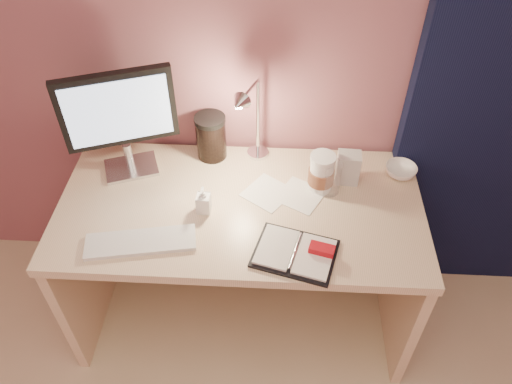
# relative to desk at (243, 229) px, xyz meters

# --- Properties ---
(room) EXTENTS (3.50, 3.50, 3.50)m
(room) POSITION_rel_desk_xyz_m (0.95, 0.24, 0.63)
(room) COLOR #C6B28E
(room) RESTS_ON ground
(desk) EXTENTS (1.40, 0.70, 0.73)m
(desk) POSITION_rel_desk_xyz_m (0.00, 0.00, 0.00)
(desk) COLOR beige
(desk) RESTS_ON ground
(monitor) EXTENTS (0.41, 0.21, 0.45)m
(monitor) POSITION_rel_desk_xyz_m (-0.46, 0.11, 0.50)
(monitor) COLOR silver
(monitor) RESTS_ON desk
(keyboard) EXTENTS (0.40, 0.18, 0.02)m
(keyboard) POSITION_rel_desk_xyz_m (-0.34, -0.28, 0.23)
(keyboard) COLOR silver
(keyboard) RESTS_ON desk
(planner) EXTENTS (0.32, 0.27, 0.04)m
(planner) POSITION_rel_desk_xyz_m (0.22, -0.30, 0.24)
(planner) COLOR black
(planner) RESTS_ON desk
(paper_b) EXTENTS (0.22, 0.22, 0.00)m
(paper_b) POSITION_rel_desk_xyz_m (0.23, -0.01, 0.23)
(paper_b) COLOR white
(paper_b) RESTS_ON desk
(paper_c) EXTENTS (0.23, 0.23, 0.00)m
(paper_c) POSITION_rel_desk_xyz_m (0.10, -0.00, 0.23)
(paper_c) COLOR white
(paper_c) RESTS_ON desk
(coffee_cup) EXTENTS (0.10, 0.10, 0.16)m
(coffee_cup) POSITION_rel_desk_xyz_m (0.31, 0.04, 0.30)
(coffee_cup) COLOR white
(coffee_cup) RESTS_ON desk
(clear_cup) EXTENTS (0.08, 0.08, 0.14)m
(clear_cup) POSITION_rel_desk_xyz_m (0.34, 0.02, 0.30)
(clear_cup) COLOR white
(clear_cup) RESTS_ON desk
(bowl) EXTENTS (0.15, 0.15, 0.04)m
(bowl) POSITION_rel_desk_xyz_m (0.64, 0.13, 0.25)
(bowl) COLOR white
(bowl) RESTS_ON desk
(lotion_bottle) EXTENTS (0.05, 0.05, 0.11)m
(lotion_bottle) POSITION_rel_desk_xyz_m (-0.13, -0.11, 0.28)
(lotion_bottle) COLOR white
(lotion_bottle) RESTS_ON desk
(dark_jar) EXTENTS (0.12, 0.12, 0.17)m
(dark_jar) POSITION_rel_desk_xyz_m (-0.14, 0.21, 0.31)
(dark_jar) COLOR black
(dark_jar) RESTS_ON desk
(product_box) EXTENTS (0.09, 0.08, 0.13)m
(product_box) POSITION_rel_desk_xyz_m (0.41, 0.09, 0.29)
(product_box) COLOR #B9B9B4
(product_box) RESTS_ON desk
(desk_lamp) EXTENTS (0.15, 0.23, 0.39)m
(desk_lamp) POSITION_rel_desk_xyz_m (0.09, 0.14, 0.47)
(desk_lamp) COLOR silver
(desk_lamp) RESTS_ON desk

